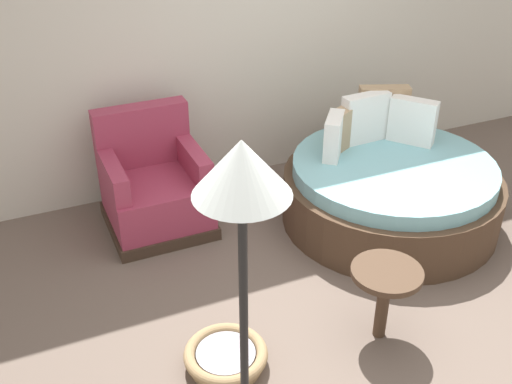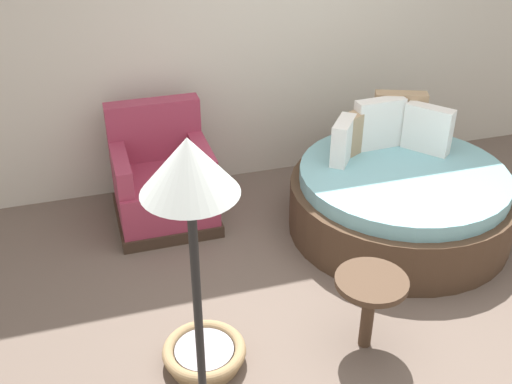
# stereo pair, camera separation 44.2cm
# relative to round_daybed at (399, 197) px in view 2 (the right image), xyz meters

# --- Properties ---
(ground_plane) EXTENTS (8.00, 8.00, 0.02)m
(ground_plane) POSITION_rel_round_daybed_xyz_m (-0.78, -0.86, -0.30)
(ground_plane) COLOR #66564C
(back_wall) EXTENTS (8.00, 0.12, 3.12)m
(back_wall) POSITION_rel_round_daybed_xyz_m (-0.78, 1.29, 1.27)
(back_wall) COLOR beige
(back_wall) RESTS_ON ground_plane
(round_daybed) EXTENTS (1.76, 1.76, 0.96)m
(round_daybed) POSITION_rel_round_daybed_xyz_m (0.00, 0.00, 0.00)
(round_daybed) COLOR #473323
(round_daybed) RESTS_ON ground_plane
(red_armchair) EXTENTS (0.80, 0.80, 0.94)m
(red_armchair) POSITION_rel_round_daybed_xyz_m (-1.78, 0.70, 0.04)
(red_armchair) COLOR #38281E
(red_armchair) RESTS_ON ground_plane
(pet_basket) EXTENTS (0.51, 0.51, 0.13)m
(pet_basket) POSITION_rel_round_daybed_xyz_m (-1.82, -1.00, -0.21)
(pet_basket) COLOR #9E7F56
(pet_basket) RESTS_ON ground_plane
(side_table) EXTENTS (0.44, 0.44, 0.52)m
(side_table) POSITION_rel_round_daybed_xyz_m (-0.82, -1.14, 0.14)
(side_table) COLOR #473323
(side_table) RESTS_ON ground_plane
(floor_lamp) EXTENTS (0.40, 0.40, 1.82)m
(floor_lamp) POSITION_rel_round_daybed_xyz_m (-1.95, -1.62, 1.25)
(floor_lamp) COLOR black
(floor_lamp) RESTS_ON ground_plane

